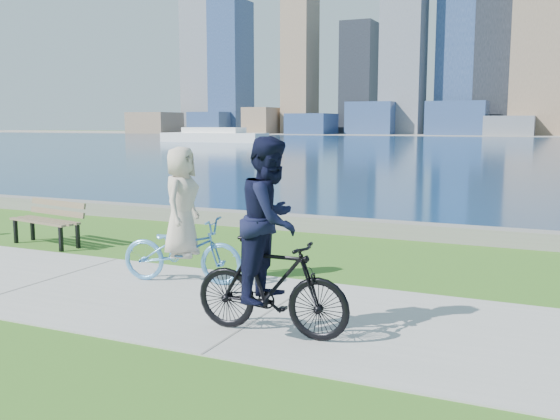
# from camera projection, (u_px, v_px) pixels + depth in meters

# --- Properties ---
(ground) EXTENTS (320.00, 320.00, 0.00)m
(ground) POSITION_uv_depth(u_px,v_px,m) (46.00, 281.00, 10.06)
(ground) COLOR #2E5E18
(ground) RESTS_ON ground
(concrete_path) EXTENTS (80.00, 3.50, 0.02)m
(concrete_path) POSITION_uv_depth(u_px,v_px,m) (46.00, 281.00, 10.06)
(concrete_path) COLOR #999894
(concrete_path) RESTS_ON ground
(seawall) EXTENTS (90.00, 0.50, 0.35)m
(seawall) POSITION_uv_depth(u_px,v_px,m) (232.00, 218.00, 15.62)
(seawall) COLOR slate
(seawall) RESTS_ON ground
(bay_water) EXTENTS (320.00, 131.00, 0.01)m
(bay_water) POSITION_uv_depth(u_px,v_px,m) (497.00, 144.00, 74.94)
(bay_water) COLOR #0C284D
(bay_water) RESTS_ON ground
(far_shore) EXTENTS (320.00, 30.00, 0.12)m
(far_shore) POSITION_uv_depth(u_px,v_px,m) (525.00, 135.00, 127.20)
(far_shore) COLOR gray
(far_shore) RESTS_ON ground
(city_skyline) EXTENTS (177.27, 22.87, 76.00)m
(city_skyline) POSITION_uv_depth(u_px,v_px,m) (538.00, 11.00, 123.09)
(city_skyline) COLOR #79614A
(city_skyline) RESTS_ON ground
(ferry_near) EXTENTS (14.27, 4.08, 1.94)m
(ferry_near) POSITION_uv_depth(u_px,v_px,m) (214.00, 136.00, 82.36)
(ferry_near) COLOR white
(ferry_near) RESTS_ON ground
(park_bench) EXTENTS (1.86, 0.93, 0.92)m
(park_bench) POSITION_uv_depth(u_px,v_px,m) (49.00, 218.00, 13.01)
(park_bench) COLOR black
(park_bench) RESTS_ON ground
(cyclist_woman) EXTENTS (1.06, 2.08, 2.16)m
(cyclist_woman) POSITION_uv_depth(u_px,v_px,m) (182.00, 233.00, 9.84)
(cyclist_woman) COLOR #5CA3E1
(cyclist_woman) RESTS_ON ground
(cyclist_man) EXTENTS (0.74, 1.97, 2.37)m
(cyclist_man) POSITION_uv_depth(u_px,v_px,m) (271.00, 253.00, 7.36)
(cyclist_man) COLOR black
(cyclist_man) RESTS_ON ground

